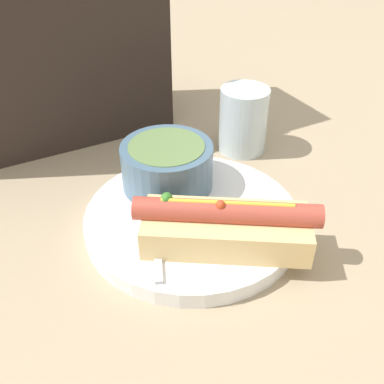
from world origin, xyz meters
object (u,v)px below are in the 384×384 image
at_px(drinking_glass, 243,120).
at_px(seated_diner, 32,1).
at_px(spoon, 155,204).
at_px(hot_dog, 226,226).
at_px(soup_bowl, 164,165).

bearing_deg(drinking_glass, seated_diner, 140.35).
bearing_deg(spoon, hot_dog, -133.45).
height_order(hot_dog, soup_bowl, hot_dog).
relative_size(hot_dog, soup_bowl, 1.63).
relative_size(hot_dog, seated_diner, 0.39).
relative_size(hot_dog, spoon, 1.14).
bearing_deg(seated_diner, spoon, -80.65).
bearing_deg(seated_diner, soup_bowl, -72.95).
height_order(soup_bowl, spoon, soup_bowl).
distance_m(hot_dog, soup_bowl, 0.13).
bearing_deg(hot_dog, seated_diner, 135.49).
bearing_deg(drinking_glass, spoon, -153.33).
bearing_deg(spoon, seated_diner, 32.12).
distance_m(soup_bowl, seated_diner, 0.31).
xyz_separation_m(hot_dog, soup_bowl, (-0.01, 0.13, 0.01)).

